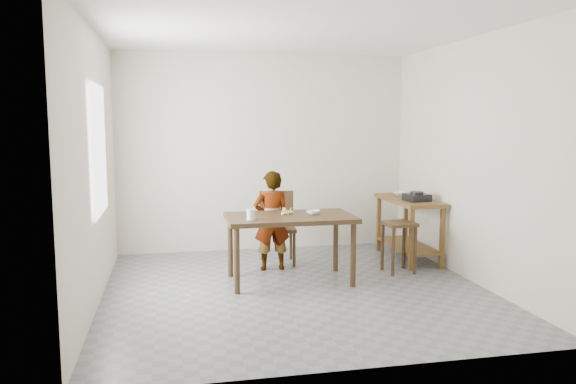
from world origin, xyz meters
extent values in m
cube|color=slate|center=(0.00, 0.00, -0.02)|extent=(4.00, 4.00, 0.04)
cube|color=white|center=(0.00, 0.00, 2.72)|extent=(4.00, 4.00, 0.04)
cube|color=beige|center=(0.00, 2.02, 1.35)|extent=(4.00, 0.04, 2.70)
cube|color=beige|center=(0.00, -2.02, 1.35)|extent=(4.00, 0.04, 2.70)
cube|color=beige|center=(-2.02, 0.00, 1.35)|extent=(0.04, 4.00, 2.70)
cube|color=beige|center=(2.02, 0.00, 1.35)|extent=(0.04, 4.00, 2.70)
cube|color=silver|center=(-1.97, 0.20, 1.50)|extent=(0.02, 1.10, 1.30)
imported|color=white|center=(-0.11, 0.86, 0.60)|extent=(0.44, 0.29, 1.20)
cylinder|color=white|center=(-0.46, 0.12, 0.81)|extent=(0.11, 0.11, 0.11)
imported|color=silver|center=(0.27, 0.32, 0.77)|extent=(0.16, 0.16, 0.05)
imported|color=silver|center=(1.70, 1.26, 0.83)|extent=(0.23, 0.23, 0.05)
cube|color=black|center=(1.71, 0.76, 0.84)|extent=(0.30, 0.30, 0.09)
camera|label=1|loc=(-1.27, -5.68, 1.78)|focal=35.00mm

